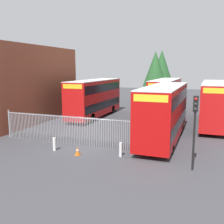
% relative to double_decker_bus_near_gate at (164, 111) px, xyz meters
% --- Properties ---
extents(ground_plane, '(100.00, 100.00, 0.00)m').
position_rel_double_decker_bus_near_gate_xyz_m(ground_plane, '(-4.58, 4.21, -2.42)').
color(ground_plane, '#3D3D42').
extents(palisade_fence, '(13.07, 0.14, 2.35)m').
position_rel_double_decker_bus_near_gate_xyz_m(palisade_fence, '(-5.86, -3.79, -1.24)').
color(palisade_fence, gray).
rests_on(palisade_fence, ground).
extents(double_decker_bus_near_gate, '(2.54, 10.81, 4.42)m').
position_rel_double_decker_bus_near_gate_xyz_m(double_decker_bus_near_gate, '(0.00, 0.00, 0.00)').
color(double_decker_bus_near_gate, '#B70C0C').
rests_on(double_decker_bus_near_gate, ground).
extents(double_decker_bus_behind_fence_left, '(2.54, 10.81, 4.42)m').
position_rel_double_decker_bus_near_gate_xyz_m(double_decker_bus_behind_fence_left, '(-9.43, 7.36, 0.00)').
color(double_decker_bus_behind_fence_left, red).
rests_on(double_decker_bus_behind_fence_left, ground).
extents(double_decker_bus_behind_fence_right, '(2.54, 10.81, 4.42)m').
position_rel_double_decker_bus_near_gate_xyz_m(double_decker_bus_behind_fence_right, '(3.88, 7.06, 0.00)').
color(double_decker_bus_behind_fence_right, red).
rests_on(double_decker_bus_behind_fence_right, ground).
extents(double_decker_bus_far_back, '(2.54, 10.81, 4.42)m').
position_rel_double_decker_bus_near_gate_xyz_m(double_decker_bus_far_back, '(-1.76, 11.80, 0.00)').
color(double_decker_bus_far_back, '#B70C0C').
rests_on(double_decker_bus_far_back, ground).
extents(bollard_near_left, '(0.20, 0.20, 0.95)m').
position_rel_double_decker_bus_near_gate_xyz_m(bollard_near_left, '(-6.79, -5.60, -1.95)').
color(bollard_near_left, silver).
rests_on(bollard_near_left, ground).
extents(bollard_center_front, '(0.20, 0.20, 0.95)m').
position_rel_double_decker_bus_near_gate_xyz_m(bollard_center_front, '(-1.98, -5.14, -1.95)').
color(bollard_center_front, silver).
rests_on(bollard_center_front, ground).
extents(traffic_cone_by_gate, '(0.34, 0.34, 0.59)m').
position_rel_double_decker_bus_near_gate_xyz_m(traffic_cone_by_gate, '(-4.79, -5.88, -2.13)').
color(traffic_cone_by_gate, orange).
rests_on(traffic_cone_by_gate, ground).
extents(traffic_light_kerbside, '(0.28, 0.33, 4.30)m').
position_rel_double_decker_bus_near_gate_xyz_m(traffic_light_kerbside, '(2.65, -5.91, 0.56)').
color(traffic_light_kerbside, black).
rests_on(traffic_light_kerbside, ground).
extents(tree_tall_back, '(3.85, 3.85, 8.43)m').
position_rel_double_decker_bus_near_gate_xyz_m(tree_tall_back, '(-4.92, 20.62, 3.23)').
color(tree_tall_back, '#4C3823').
rests_on(tree_tall_back, ground).
extents(tree_short_side, '(4.38, 4.38, 8.91)m').
position_rel_double_decker_bus_near_gate_xyz_m(tree_short_side, '(-4.88, 26.06, 3.35)').
color(tree_short_side, '#4C3823').
rests_on(tree_short_side, ground).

